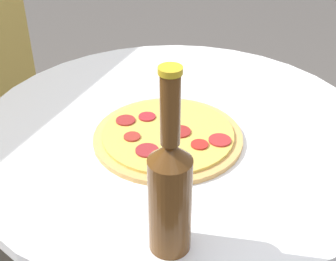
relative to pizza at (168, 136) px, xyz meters
The scene contains 3 objects.
table 0.21m from the pizza, ahead, with size 0.83×0.83×0.76m.
pizza is the anchor object (origin of this frame).
beer_bottle 0.29m from the pizza, 156.02° to the right, with size 0.06×0.06×0.29m.
Camera 1 is at (-0.75, -0.31, 1.28)m, focal length 50.00 mm.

